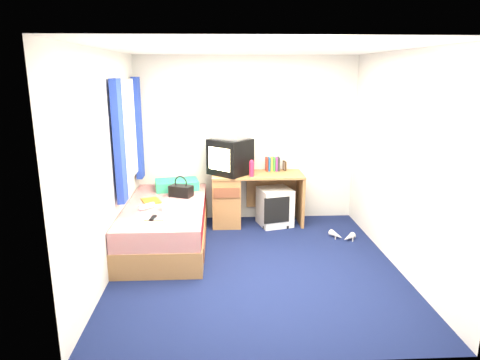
{
  "coord_description": "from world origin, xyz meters",
  "views": [
    {
      "loc": [
        -0.41,
        -4.51,
        2.18
      ],
      "look_at": [
        -0.15,
        0.7,
        0.84
      ],
      "focal_mm": 32.0,
      "sensor_mm": 36.0,
      "label": 1
    }
  ],
  "objects_px": {
    "water_bottle": "(147,206)",
    "remote_control": "(153,218)",
    "pillow": "(177,185)",
    "magazine": "(151,201)",
    "desk": "(238,197)",
    "storage_cube": "(275,207)",
    "pink_water_bottle": "(252,169)",
    "white_heels": "(342,236)",
    "colour_swatch_fan": "(154,219)",
    "crt_tv": "(230,157)",
    "aerosol_can": "(245,167)",
    "picture_frame": "(285,166)",
    "handbag": "(181,190)",
    "towel": "(175,205)",
    "vcr": "(230,136)",
    "bed": "(166,224)"
  },
  "relations": [
    {
      "from": "vcr",
      "to": "handbag",
      "type": "xyz_separation_m",
      "value": [
        -0.67,
        -0.4,
        -0.67
      ]
    },
    {
      "from": "remote_control",
      "to": "crt_tv",
      "type": "bearing_deg",
      "value": 61.58
    },
    {
      "from": "desk",
      "to": "pink_water_bottle",
      "type": "bearing_deg",
      "value": -44.68
    },
    {
      "from": "picture_frame",
      "to": "water_bottle",
      "type": "bearing_deg",
      "value": -159.01
    },
    {
      "from": "pillow",
      "to": "colour_swatch_fan",
      "type": "relative_size",
      "value": 2.71
    },
    {
      "from": "vcr",
      "to": "water_bottle",
      "type": "xyz_separation_m",
      "value": [
        -1.05,
        -0.93,
        -0.72
      ]
    },
    {
      "from": "aerosol_can",
      "to": "storage_cube",
      "type": "bearing_deg",
      "value": -16.54
    },
    {
      "from": "magazine",
      "to": "pink_water_bottle",
      "type": "bearing_deg",
      "value": 17.86
    },
    {
      "from": "pink_water_bottle",
      "to": "white_heels",
      "type": "xyz_separation_m",
      "value": [
        1.18,
        -0.52,
        -0.81
      ]
    },
    {
      "from": "towel",
      "to": "remote_control",
      "type": "relative_size",
      "value": 1.66
    },
    {
      "from": "pillow",
      "to": "aerosol_can",
      "type": "xyz_separation_m",
      "value": [
        0.98,
        0.07,
        0.23
      ]
    },
    {
      "from": "crt_tv",
      "to": "pink_water_bottle",
      "type": "height_order",
      "value": "crt_tv"
    },
    {
      "from": "picture_frame",
      "to": "handbag",
      "type": "bearing_deg",
      "value": -168.63
    },
    {
      "from": "desk",
      "to": "picture_frame",
      "type": "distance_m",
      "value": 0.83
    },
    {
      "from": "picture_frame",
      "to": "magazine",
      "type": "relative_size",
      "value": 0.5
    },
    {
      "from": "vcr",
      "to": "pink_water_bottle",
      "type": "xyz_separation_m",
      "value": [
        0.29,
        -0.18,
        -0.44
      ]
    },
    {
      "from": "pillow",
      "to": "remote_control",
      "type": "height_order",
      "value": "pillow"
    },
    {
      "from": "pillow",
      "to": "magazine",
      "type": "xyz_separation_m",
      "value": [
        -0.28,
        -0.58,
        -0.06
      ]
    },
    {
      "from": "crt_tv",
      "to": "magazine",
      "type": "xyz_separation_m",
      "value": [
        -1.04,
        -0.61,
        -0.45
      ]
    },
    {
      "from": "bed",
      "to": "pink_water_bottle",
      "type": "relative_size",
      "value": 9.61
    },
    {
      "from": "storage_cube",
      "to": "vcr",
      "type": "distance_m",
      "value": 1.2
    },
    {
      "from": "magazine",
      "to": "water_bottle",
      "type": "bearing_deg",
      "value": -90.63
    },
    {
      "from": "pillow",
      "to": "vcr",
      "type": "xyz_separation_m",
      "value": [
        0.76,
        0.03,
        0.69
      ]
    },
    {
      "from": "towel",
      "to": "white_heels",
      "type": "distance_m",
      "value": 2.26
    },
    {
      "from": "pillow",
      "to": "aerosol_can",
      "type": "relative_size",
      "value": 3.53
    },
    {
      "from": "picture_frame",
      "to": "aerosol_can",
      "type": "bearing_deg",
      "value": -176.58
    },
    {
      "from": "picture_frame",
      "to": "white_heels",
      "type": "bearing_deg",
      "value": -62.75
    },
    {
      "from": "colour_swatch_fan",
      "to": "white_heels",
      "type": "xyz_separation_m",
      "value": [
        2.37,
        0.64,
        -0.51
      ]
    },
    {
      "from": "bed",
      "to": "remote_control",
      "type": "distance_m",
      "value": 0.62
    },
    {
      "from": "desk",
      "to": "aerosol_can",
      "type": "relative_size",
      "value": 7.7
    },
    {
      "from": "towel",
      "to": "water_bottle",
      "type": "xyz_separation_m",
      "value": [
        -0.34,
        0.0,
        -0.01
      ]
    },
    {
      "from": "desk",
      "to": "storage_cube",
      "type": "height_order",
      "value": "desk"
    },
    {
      "from": "storage_cube",
      "to": "magazine",
      "type": "height_order",
      "value": "magazine"
    },
    {
      "from": "pink_water_bottle",
      "to": "desk",
      "type": "bearing_deg",
      "value": 135.32
    },
    {
      "from": "pillow",
      "to": "towel",
      "type": "xyz_separation_m",
      "value": [
        0.06,
        -0.91,
        -0.02
      ]
    },
    {
      "from": "crt_tv",
      "to": "handbag",
      "type": "xyz_separation_m",
      "value": [
        -0.67,
        -0.39,
        -0.38
      ]
    },
    {
      "from": "pillow",
      "to": "magazine",
      "type": "relative_size",
      "value": 2.13
    },
    {
      "from": "storage_cube",
      "to": "colour_swatch_fan",
      "type": "height_order",
      "value": "colour_swatch_fan"
    },
    {
      "from": "desk",
      "to": "colour_swatch_fan",
      "type": "xyz_separation_m",
      "value": [
        -1.01,
        -1.33,
        0.14
      ]
    },
    {
      "from": "bed",
      "to": "aerosol_can",
      "type": "distance_m",
      "value": 1.43
    },
    {
      "from": "water_bottle",
      "to": "remote_control",
      "type": "relative_size",
      "value": 1.25
    },
    {
      "from": "pink_water_bottle",
      "to": "colour_swatch_fan",
      "type": "relative_size",
      "value": 0.95
    },
    {
      "from": "water_bottle",
      "to": "remote_control",
      "type": "bearing_deg",
      "value": -70.22
    },
    {
      "from": "picture_frame",
      "to": "pink_water_bottle",
      "type": "xyz_separation_m",
      "value": [
        -0.52,
        -0.36,
        0.03
      ]
    },
    {
      "from": "desk",
      "to": "aerosol_can",
      "type": "distance_m",
      "value": 0.44
    },
    {
      "from": "crt_tv",
      "to": "colour_swatch_fan",
      "type": "distance_m",
      "value": 1.67
    },
    {
      "from": "pillow",
      "to": "handbag",
      "type": "relative_size",
      "value": 1.75
    },
    {
      "from": "pink_water_bottle",
      "to": "towel",
      "type": "relative_size",
      "value": 0.78
    },
    {
      "from": "handbag",
      "to": "towel",
      "type": "height_order",
      "value": "handbag"
    },
    {
      "from": "crt_tv",
      "to": "water_bottle",
      "type": "distance_m",
      "value": 1.46
    }
  ]
}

